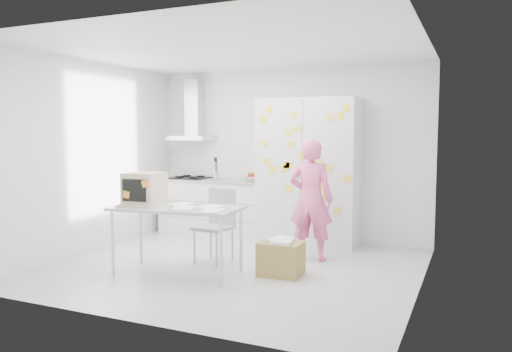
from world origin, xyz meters
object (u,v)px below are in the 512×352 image
at_px(person, 311,199).
at_px(cardboard_box, 281,258).
at_px(desk, 156,197).
at_px(chair, 217,221).

relative_size(person, cardboard_box, 3.16).
xyz_separation_m(person, desk, (-1.56, -1.27, 0.10)).
relative_size(chair, cardboard_box, 1.87).
height_order(desk, chair, desk).
bearing_deg(person, cardboard_box, 79.56).
distance_m(person, chair, 1.27).
relative_size(desk, chair, 1.64).
bearing_deg(chair, cardboard_box, -5.64).
height_order(desk, cardboard_box, desk).
height_order(person, chair, person).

